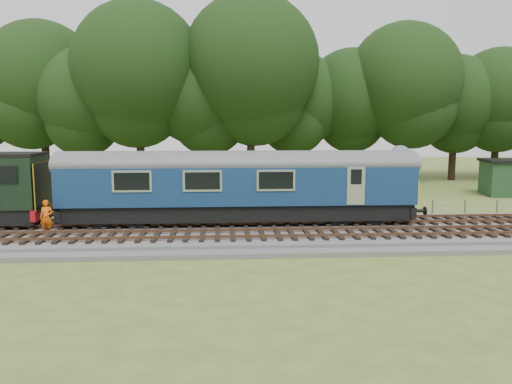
{
  "coord_description": "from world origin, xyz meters",
  "views": [
    {
      "loc": [
        -2.45,
        -24.27,
        5.45
      ],
      "look_at": [
        -0.82,
        1.4,
        2.0
      ],
      "focal_mm": 35.0,
      "sensor_mm": 36.0,
      "label": 1
    }
  ],
  "objects": [
    {
      "name": "track_north",
      "position": [
        0.0,
        1.4,
        0.42
      ],
      "size": [
        67.2,
        2.4,
        0.21
      ],
      "color": "black",
      "rests_on": "ballast"
    },
    {
      "name": "worker",
      "position": [
        -10.82,
        -0.67,
        1.17
      ],
      "size": [
        0.61,
        0.41,
        1.63
      ],
      "primitive_type": "imported",
      "rotation": [
        0.0,
        0.0,
        0.03
      ],
      "color": "#F25C0C",
      "rests_on": "ballast"
    },
    {
      "name": "ballast",
      "position": [
        0.0,
        0.0,
        0.17
      ],
      "size": [
        70.0,
        7.0,
        0.35
      ],
      "primitive_type": "cube",
      "color": "#4C4C4F",
      "rests_on": "ground"
    },
    {
      "name": "dmu_railcar",
      "position": [
        -1.72,
        1.4,
        2.61
      ],
      "size": [
        18.05,
        2.86,
        3.88
      ],
      "color": "black",
      "rests_on": "ground"
    },
    {
      "name": "ground",
      "position": [
        0.0,
        0.0,
        0.0
      ],
      "size": [
        120.0,
        120.0,
        0.0
      ],
      "primitive_type": "plane",
      "color": "#4B6726",
      "rests_on": "ground"
    },
    {
      "name": "track_south",
      "position": [
        0.0,
        -1.6,
        0.42
      ],
      "size": [
        67.2,
        2.4,
        0.21
      ],
      "color": "black",
      "rests_on": "ballast"
    },
    {
      "name": "shed",
      "position": [
        19.49,
        13.12,
        1.43
      ],
      "size": [
        3.99,
        3.99,
        2.82
      ],
      "rotation": [
        0.0,
        0.0,
        -0.17
      ],
      "color": "#1A3924",
      "rests_on": "ground"
    },
    {
      "name": "tree_line",
      "position": [
        0.0,
        22.0,
        0.0
      ],
      "size": [
        70.0,
        8.0,
        18.0
      ],
      "primitive_type": null,
      "color": "black",
      "rests_on": "ground"
    },
    {
      "name": "fence",
      "position": [
        0.0,
        4.5,
        0.0
      ],
      "size": [
        64.0,
        0.12,
        1.0
      ],
      "primitive_type": null,
      "color": "#6B6054",
      "rests_on": "ground"
    }
  ]
}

